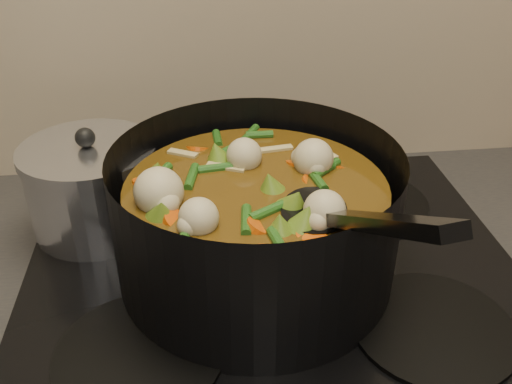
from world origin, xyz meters
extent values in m
cube|color=black|center=(0.00, 1.93, 0.89)|extent=(2.64, 0.64, 0.05)
cube|color=black|center=(0.00, 1.93, 0.92)|extent=(0.62, 0.54, 0.02)
cylinder|color=black|center=(-0.16, 1.80, 0.93)|extent=(0.18, 0.18, 0.01)
cylinder|color=black|center=(0.16, 1.80, 0.93)|extent=(0.18, 0.18, 0.01)
cylinder|color=black|center=(-0.16, 2.06, 0.93)|extent=(0.18, 0.18, 0.01)
cylinder|color=black|center=(0.16, 2.06, 0.93)|extent=(0.18, 0.18, 0.01)
cylinder|color=black|center=(-0.02, 1.92, 1.01)|extent=(0.34, 0.34, 0.17)
cylinder|color=black|center=(-0.02, 1.92, 0.94)|extent=(0.33, 0.33, 0.01)
cylinder|color=#55360E|center=(-0.02, 1.92, 1.00)|extent=(0.30, 0.30, 0.12)
cylinder|color=#CF4F09|center=(0.02, 1.92, 1.05)|extent=(0.03, 0.04, 0.03)
cylinder|color=#CF4F09|center=(0.03, 1.98, 1.05)|extent=(0.05, 0.04, 0.03)
cylinder|color=#CF4F09|center=(-0.05, 2.03, 1.05)|extent=(0.05, 0.05, 0.03)
cylinder|color=#CF4F09|center=(-0.08, 1.95, 1.05)|extent=(0.04, 0.04, 0.03)
cylinder|color=#CF4F09|center=(-0.11, 1.88, 1.05)|extent=(0.04, 0.04, 0.03)
cylinder|color=#CF4F09|center=(-0.03, 1.88, 1.05)|extent=(0.05, 0.05, 0.03)
cylinder|color=#CF4F09|center=(0.03, 1.86, 1.05)|extent=(0.04, 0.04, 0.03)
cylinder|color=#CF4F09|center=(0.09, 1.92, 1.05)|extent=(0.04, 0.04, 0.03)
cylinder|color=#CF4F09|center=(0.02, 1.97, 1.05)|extent=(0.05, 0.05, 0.03)
cylinder|color=#CF4F09|center=(-0.04, 2.02, 1.05)|extent=(0.04, 0.05, 0.03)
cylinder|color=#CF4F09|center=(-0.06, 1.94, 1.05)|extent=(0.04, 0.03, 0.03)
cylinder|color=#CF4F09|center=(-0.10, 1.89, 1.05)|extent=(0.04, 0.05, 0.03)
sphere|color=beige|center=(0.05, 1.92, 1.07)|extent=(0.05, 0.05, 0.05)
sphere|color=beige|center=(-0.03, 1.99, 1.07)|extent=(0.05, 0.05, 0.05)
sphere|color=beige|center=(-0.09, 1.91, 1.07)|extent=(0.05, 0.05, 0.05)
sphere|color=beige|center=(-0.01, 1.85, 1.07)|extent=(0.05, 0.05, 0.05)
sphere|color=beige|center=(0.05, 1.94, 1.07)|extent=(0.05, 0.05, 0.05)
cone|color=olive|center=(-0.10, 1.86, 1.06)|extent=(0.05, 0.05, 0.04)
cone|color=olive|center=(0.01, 1.83, 1.06)|extent=(0.05, 0.05, 0.04)
cone|color=olive|center=(0.07, 1.93, 1.06)|extent=(0.05, 0.05, 0.04)
cone|color=olive|center=(0.00, 2.01, 1.06)|extent=(0.05, 0.05, 0.04)
cone|color=olive|center=(-0.10, 1.97, 1.06)|extent=(0.05, 0.05, 0.04)
cone|color=olive|center=(-0.09, 1.86, 1.06)|extent=(0.05, 0.05, 0.04)
cone|color=olive|center=(0.02, 1.83, 1.06)|extent=(0.05, 0.05, 0.04)
cylinder|color=#245B1A|center=(0.01, 1.96, 1.06)|extent=(0.01, 0.04, 0.01)
cylinder|color=#245B1A|center=(-0.02, 2.04, 1.06)|extent=(0.04, 0.04, 0.01)
cylinder|color=#245B1A|center=(-0.09, 1.99, 1.06)|extent=(0.05, 0.02, 0.01)
cylinder|color=#245B1A|center=(-0.09, 1.92, 1.06)|extent=(0.03, 0.04, 0.01)
cylinder|color=#245B1A|center=(-0.06, 1.89, 1.06)|extent=(0.03, 0.04, 0.01)
cylinder|color=#245B1A|center=(-0.02, 1.81, 1.06)|extent=(0.05, 0.02, 0.01)
cylinder|color=#245B1A|center=(0.04, 1.86, 1.06)|extent=(0.04, 0.04, 0.01)
cylinder|color=#245B1A|center=(0.05, 1.92, 1.06)|extent=(0.01, 0.04, 0.01)
cylinder|color=#245B1A|center=(0.01, 1.96, 1.06)|extent=(0.04, 0.04, 0.01)
cylinder|color=#245B1A|center=(-0.03, 2.04, 1.06)|extent=(0.05, 0.02, 0.01)
cylinder|color=#245B1A|center=(-0.09, 1.99, 1.06)|extent=(0.03, 0.04, 0.01)
cylinder|color=#245B1A|center=(-0.09, 1.92, 1.06)|extent=(0.03, 0.04, 0.01)
cylinder|color=#245B1A|center=(-0.06, 1.88, 1.06)|extent=(0.05, 0.02, 0.01)
cylinder|color=#245B1A|center=(-0.02, 1.81, 1.06)|extent=(0.04, 0.04, 0.01)
cylinder|color=#245B1A|center=(0.05, 1.86, 1.06)|extent=(0.01, 0.04, 0.01)
cube|color=tan|center=(-0.11, 1.91, 1.06)|extent=(0.05, 0.01, 0.00)
cube|color=tan|center=(-0.01, 1.84, 1.06)|extent=(0.02, 0.05, 0.00)
cube|color=tan|center=(0.06, 1.94, 1.06)|extent=(0.05, 0.03, 0.00)
cube|color=tan|center=(-0.05, 2.00, 1.06)|extent=(0.04, 0.04, 0.00)
cube|color=tan|center=(-0.10, 1.89, 1.06)|extent=(0.03, 0.05, 0.00)
ellipsoid|color=black|center=(0.03, 1.86, 1.06)|extent=(0.09, 0.11, 0.01)
cube|color=black|center=(0.06, 1.75, 1.11)|extent=(0.06, 0.20, 0.12)
cylinder|color=silver|center=(-0.23, 2.05, 0.98)|extent=(0.17, 0.17, 0.11)
cylinder|color=silver|center=(-0.23, 2.05, 1.05)|extent=(0.18, 0.18, 0.01)
sphere|color=black|center=(-0.23, 2.05, 1.07)|extent=(0.03, 0.03, 0.03)
camera|label=1|loc=(-0.09, 1.37, 1.39)|focal=40.00mm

